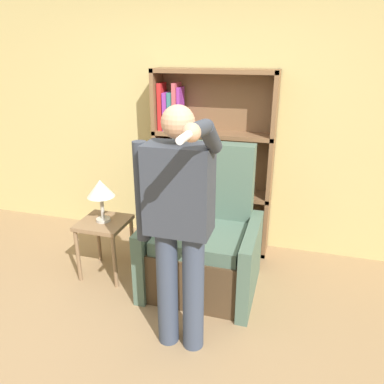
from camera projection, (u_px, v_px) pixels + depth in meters
The scene contains 7 objects.
ground_plane at pixel (119, 368), 2.55m from camera, with size 14.00×14.00×0.00m, color #937551.
wall_back at pixel (199, 114), 3.86m from camera, with size 8.00×0.06×2.80m.
bookcase at pixel (200, 166), 3.89m from camera, with size 1.21×0.28×1.86m.
armchair at pixel (204, 245), 3.33m from camera, with size 0.96×0.82×1.27m.
person_standing at pixel (178, 221), 2.41m from camera, with size 0.57×0.78×1.73m.
side_table at pixel (104, 230), 3.47m from camera, with size 0.43×0.43×0.55m.
table_lamp at pixel (101, 190), 3.33m from camera, with size 0.25×0.25×0.40m.
Camera 1 is at (1.02, -1.73, 2.03)m, focal length 35.00 mm.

